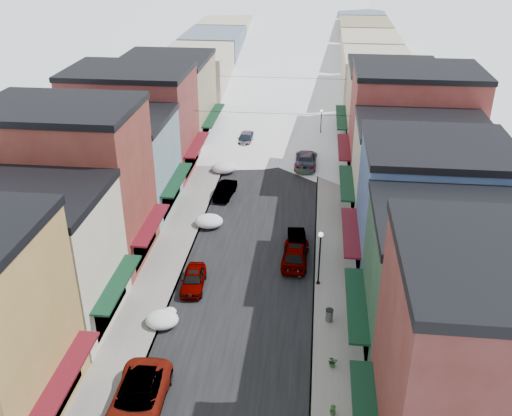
% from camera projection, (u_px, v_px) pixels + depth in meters
% --- Properties ---
extents(road, '(10.00, 160.00, 0.01)m').
position_uv_depth(road, '(283.00, 113.00, 79.50)').
color(road, black).
rests_on(road, ground).
extents(sidewalk_left, '(3.20, 160.00, 0.15)m').
position_uv_depth(sidewalk_left, '(236.00, 111.00, 80.10)').
color(sidewalk_left, gray).
rests_on(sidewalk_left, ground).
extents(sidewalk_right, '(3.20, 160.00, 0.15)m').
position_uv_depth(sidewalk_right, '(331.00, 114.00, 78.83)').
color(sidewalk_right, gray).
rests_on(sidewalk_right, ground).
extents(curb_left, '(0.10, 160.00, 0.15)m').
position_uv_depth(curb_left, '(247.00, 111.00, 79.95)').
color(curb_left, slate).
rests_on(curb_left, ground).
extents(curb_right, '(0.10, 160.00, 0.15)m').
position_uv_depth(curb_right, '(319.00, 114.00, 78.98)').
color(curb_right, slate).
rests_on(curb_right, ground).
extents(bldg_l_cream, '(11.30, 8.20, 9.50)m').
position_uv_depth(bldg_l_cream, '(30.00, 258.00, 36.50)').
color(bldg_l_cream, beige).
rests_on(bldg_l_cream, ground).
extents(bldg_l_brick_near, '(12.30, 8.20, 12.50)m').
position_uv_depth(bldg_l_brick_near, '(69.00, 185.00, 42.97)').
color(bldg_l_brick_near, maroon).
rests_on(bldg_l_brick_near, ground).
extents(bldg_l_grayblue, '(11.30, 9.20, 9.00)m').
position_uv_depth(bldg_l_grayblue, '(115.00, 164.00, 51.25)').
color(bldg_l_grayblue, gray).
rests_on(bldg_l_grayblue, ground).
extents(bldg_l_brick_far, '(13.30, 9.20, 11.00)m').
position_uv_depth(bldg_l_brick_far, '(133.00, 121.00, 58.87)').
color(bldg_l_brick_far, maroon).
rests_on(bldg_l_brick_far, ground).
extents(bldg_l_tan, '(11.30, 11.20, 10.00)m').
position_uv_depth(bldg_l_tan, '(167.00, 99.00, 67.87)').
color(bldg_l_tan, '#998664').
rests_on(bldg_l_tan, ground).
extents(bldg_r_green, '(11.30, 9.20, 9.50)m').
position_uv_depth(bldg_r_green, '(455.00, 288.00, 33.51)').
color(bldg_r_green, '#20432C').
rests_on(bldg_r_green, ground).
extents(bldg_r_blue, '(11.30, 9.20, 10.50)m').
position_uv_depth(bldg_r_blue, '(431.00, 211.00, 41.27)').
color(bldg_r_blue, '#385180').
rests_on(bldg_r_blue, ground).
extents(bldg_r_cream, '(12.30, 9.20, 9.00)m').
position_uv_depth(bldg_r_cream, '(418.00, 172.00, 49.54)').
color(bldg_r_cream, beige).
rests_on(bldg_r_cream, ground).
extents(bldg_r_brick_far, '(13.30, 9.20, 11.50)m').
position_uv_depth(bldg_r_brick_far, '(412.00, 125.00, 56.90)').
color(bldg_r_brick_far, maroon).
rests_on(bldg_r_brick_far, ground).
extents(bldg_r_tan, '(11.30, 11.20, 9.50)m').
position_uv_depth(bldg_r_tan, '(391.00, 106.00, 66.32)').
color(bldg_r_tan, tan).
rests_on(bldg_r_tan, ground).
extents(distant_blocks, '(34.00, 55.00, 8.00)m').
position_uv_depth(distant_blocks, '(292.00, 50.00, 98.08)').
color(distant_blocks, gray).
rests_on(distant_blocks, ground).
extents(overhead_cables, '(16.40, 15.04, 0.04)m').
position_uv_depth(overhead_cables, '(277.00, 94.00, 65.61)').
color(overhead_cables, black).
rests_on(overhead_cables, ground).
extents(car_white_suv, '(2.95, 6.13, 1.68)m').
position_uv_depth(car_white_suv, '(138.00, 399.00, 30.95)').
color(car_white_suv, silver).
rests_on(car_white_suv, ground).
extents(car_silver_sedan, '(1.87, 4.10, 1.36)m').
position_uv_depth(car_silver_sedan, '(193.00, 279.00, 41.55)').
color(car_silver_sedan, '#A3A7AC').
rests_on(car_silver_sedan, ground).
extents(car_dark_hatch, '(1.85, 4.15, 1.32)m').
position_uv_depth(car_dark_hatch, '(225.00, 190.00, 55.24)').
color(car_dark_hatch, black).
rests_on(car_dark_hatch, ground).
extents(car_silver_wagon, '(2.41, 5.22, 1.48)m').
position_uv_depth(car_silver_wagon, '(246.00, 140.00, 67.79)').
color(car_silver_wagon, '#AEB2B7').
rests_on(car_silver_wagon, ground).
extents(car_green_sedan, '(1.72, 4.12, 1.33)m').
position_uv_depth(car_green_sedan, '(297.00, 239.00, 46.82)').
color(car_green_sedan, black).
rests_on(car_green_sedan, ground).
extents(car_gray_suv, '(2.15, 5.07, 1.71)m').
position_uv_depth(car_gray_suv, '(295.00, 253.00, 44.50)').
color(car_gray_suv, '#92949A').
rests_on(car_gray_suv, ground).
extents(car_black_sedan, '(2.42, 5.77, 1.66)m').
position_uv_depth(car_black_sedan, '(306.00, 159.00, 61.98)').
color(car_black_sedan, black).
rests_on(car_black_sedan, ground).
extents(car_lane_silver, '(2.44, 4.76, 1.55)m').
position_uv_depth(car_lane_silver, '(265.00, 124.00, 72.70)').
color(car_lane_silver, gray).
rests_on(car_lane_silver, ground).
extents(car_lane_white, '(2.35, 5.06, 1.40)m').
position_uv_depth(car_lane_white, '(293.00, 83.00, 91.46)').
color(car_lane_white, silver).
rests_on(car_lane_white, ground).
extents(trash_can, '(0.53, 0.53, 0.90)m').
position_uv_depth(trash_can, '(329.00, 315.00, 37.91)').
color(trash_can, '#595B5E').
rests_on(trash_can, sidewalk_right).
extents(streetlamp_near, '(0.36, 0.36, 4.32)m').
position_uv_depth(streetlamp_near, '(320.00, 252.00, 40.79)').
color(streetlamp_near, black).
rests_on(streetlamp_near, sidewalk_right).
extents(streetlamp_far, '(0.33, 0.33, 4.02)m').
position_uv_depth(streetlamp_far, '(321.00, 121.00, 67.70)').
color(streetlamp_far, black).
rests_on(streetlamp_far, sidewalk_right).
extents(planter_near, '(0.68, 0.62, 0.66)m').
position_uv_depth(planter_near, '(333.00, 362.00, 34.09)').
color(planter_near, '#2C5D2A').
rests_on(planter_near, sidewalk_right).
extents(planter_far, '(0.41, 0.41, 0.61)m').
position_uv_depth(planter_far, '(333.00, 410.00, 30.77)').
color(planter_far, '#34612C').
rests_on(planter_far, sidewalk_right).
extents(snow_pile_near, '(2.23, 2.57, 0.94)m').
position_uv_depth(snow_pile_near, '(163.00, 319.00, 37.80)').
color(snow_pile_near, white).
rests_on(snow_pile_near, ground).
extents(snow_pile_mid, '(2.49, 2.73, 1.05)m').
position_uv_depth(snow_pile_mid, '(209.00, 221.00, 49.99)').
color(snow_pile_mid, white).
rests_on(snow_pile_mid, ground).
extents(snow_pile_far, '(2.62, 2.81, 1.11)m').
position_uv_depth(snow_pile_far, '(224.00, 168.00, 60.67)').
color(snow_pile_far, white).
rests_on(snow_pile_far, ground).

